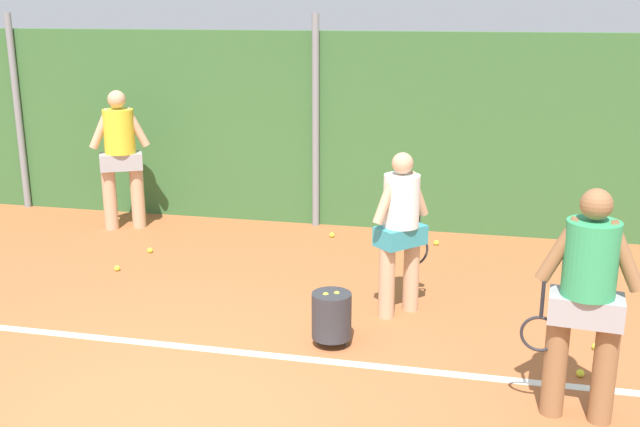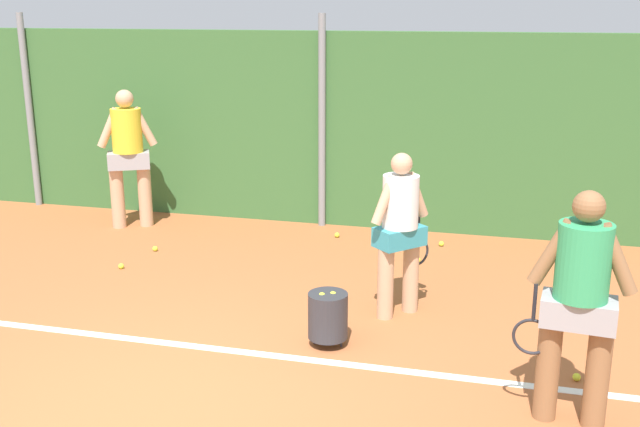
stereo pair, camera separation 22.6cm
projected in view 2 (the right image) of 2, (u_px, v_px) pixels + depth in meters
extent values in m
plane|color=#A85B33|center=(227.00, 331.00, 7.07)|extent=(24.20, 24.20, 0.00)
cube|color=#386633|center=(325.00, 129.00, 10.28)|extent=(15.73, 0.25, 2.66)
cylinder|color=gray|center=(29.00, 112.00, 11.18)|extent=(0.10, 0.10, 2.89)
cylinder|color=gray|center=(322.00, 123.00, 10.09)|extent=(0.10, 0.10, 2.89)
cube|color=white|center=(211.00, 348.00, 6.70)|extent=(11.50, 0.10, 0.01)
cylinder|color=#8C603D|center=(597.00, 378.00, 5.37)|extent=(0.17, 0.17, 0.77)
cylinder|color=#8C603D|center=(548.00, 370.00, 5.49)|extent=(0.17, 0.17, 0.77)
cube|color=#99999E|center=(578.00, 312.00, 5.30)|extent=(0.54, 0.35, 0.21)
cylinder|color=#339E60|center=(583.00, 261.00, 5.20)|extent=(0.38, 0.38, 0.55)
sphere|color=#8C603D|center=(589.00, 206.00, 5.09)|extent=(0.22, 0.22, 0.22)
cylinder|color=#8C603D|center=(617.00, 259.00, 5.11)|extent=(0.31, 0.13, 0.52)
cylinder|color=#8C603D|center=(552.00, 252.00, 5.26)|extent=(0.31, 0.13, 0.52)
cylinder|color=black|center=(535.00, 302.00, 5.34)|extent=(0.03, 0.03, 0.28)
torus|color=#26262B|center=(532.00, 337.00, 5.41)|extent=(0.28, 0.05, 0.28)
cylinder|color=tan|center=(385.00, 283.00, 7.28)|extent=(0.16, 0.16, 0.72)
cylinder|color=tan|center=(411.00, 277.00, 7.45)|extent=(0.16, 0.16, 0.72)
cube|color=teal|center=(400.00, 236.00, 7.24)|extent=(0.53, 0.54, 0.19)
cylinder|color=white|center=(401.00, 201.00, 7.15)|extent=(0.35, 0.35, 0.51)
sphere|color=tan|center=(402.00, 164.00, 7.05)|extent=(0.21, 0.21, 0.21)
cylinder|color=tan|center=(384.00, 200.00, 7.03)|extent=(0.23, 0.24, 0.49)
cylinder|color=tan|center=(417.00, 195.00, 7.24)|extent=(0.23, 0.24, 0.49)
cylinder|color=black|center=(419.00, 227.00, 7.42)|extent=(0.03, 0.03, 0.28)
torus|color=#26262B|center=(418.00, 252.00, 7.49)|extent=(0.21, 0.23, 0.28)
cylinder|color=tan|center=(118.00, 198.00, 10.27)|extent=(0.18, 0.18, 0.83)
cylinder|color=tan|center=(145.00, 197.00, 10.35)|extent=(0.18, 0.18, 0.83)
cube|color=#99999E|center=(129.00, 160.00, 10.17)|extent=(0.64, 0.55, 0.22)
cylinder|color=yellow|center=(127.00, 130.00, 10.06)|extent=(0.41, 0.41, 0.59)
sphere|color=tan|center=(124.00, 99.00, 9.95)|extent=(0.24, 0.24, 0.24)
cylinder|color=tan|center=(109.00, 128.00, 10.00)|extent=(0.32, 0.22, 0.57)
cylinder|color=tan|center=(144.00, 127.00, 10.10)|extent=(0.32, 0.22, 0.57)
cylinder|color=#2D2D33|center=(328.00, 315.00, 6.70)|extent=(0.36, 0.36, 0.42)
cylinder|color=#2D2D33|center=(341.00, 342.00, 6.73)|extent=(0.02, 0.02, 0.08)
cylinder|color=#2D2D33|center=(314.00, 339.00, 6.79)|extent=(0.02, 0.02, 0.08)
cylinder|color=#2D2D33|center=(331.00, 335.00, 6.88)|extent=(0.02, 0.02, 0.08)
sphere|color=#CCDB33|center=(333.00, 295.00, 6.66)|extent=(0.07, 0.07, 0.07)
sphere|color=#CCDB33|center=(322.00, 296.00, 6.64)|extent=(0.07, 0.07, 0.07)
sphere|color=#CCDB33|center=(577.00, 377.00, 6.12)|extent=(0.07, 0.07, 0.07)
sphere|color=#CCDB33|center=(121.00, 266.00, 8.72)|extent=(0.07, 0.07, 0.07)
sphere|color=#CCDB33|center=(418.00, 260.00, 8.94)|extent=(0.07, 0.07, 0.07)
sphere|color=#CCDB33|center=(441.00, 244.00, 9.54)|extent=(0.07, 0.07, 0.07)
sphere|color=#CCDB33|center=(595.00, 350.00, 6.59)|extent=(0.07, 0.07, 0.07)
sphere|color=#CCDB33|center=(337.00, 235.00, 9.91)|extent=(0.07, 0.07, 0.07)
sphere|color=#CCDB33|center=(155.00, 249.00, 9.35)|extent=(0.07, 0.07, 0.07)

